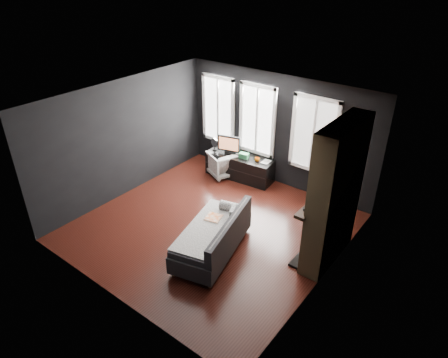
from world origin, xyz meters
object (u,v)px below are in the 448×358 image
Objects in this scene: sofa at (212,234)px; monitor at (229,144)px; armchair at (223,162)px; book at (263,157)px; media_console at (240,167)px; mantel_vase at (332,182)px; mug at (257,159)px.

monitor is at bearing 107.03° from sofa.
book reaches higher than armchair.
media_console is 3.19m from mantel_vase.
monitor reaches higher than armchair.
monitor is at bearing -175.15° from mug.
book is (0.92, 0.15, -0.14)m from monitor.
mug is 0.49× the size of book.
monitor is 3.33× the size of mantel_vase.
sofa is 16.08× the size of mug.
media_console is 7.06× the size of book.
armchair is 1.12m from book.
sofa is at bearing -132.53° from mantel_vase.
media_console is at bearing 133.97° from armchair.
sofa is at bearing 58.36° from armchair.
media_console is 0.65m from monitor.
media_console is 9.69× the size of mantel_vase.
monitor is 5.00× the size of mug.
mug reaches higher than media_console.
book reaches higher than media_console.
mug reaches higher than armchair.
armchair reaches higher than media_console.
armchair is at bearing -147.98° from monitor.
mantel_vase reaches higher than armchair.
book is at bearing 152.52° from mantel_vase.
mug is (0.49, 0.03, 0.36)m from media_console.
media_console is (-1.31, 2.72, -0.11)m from sofa.
sofa is 3.17m from monitor.
mantel_vase is (1.53, 1.67, 0.90)m from sofa.
sofa is at bearing -73.44° from mug.
mug is (0.81, 0.07, -0.21)m from monitor.
book is 1.37× the size of mantel_vase.
sofa is 3.10m from armchair.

